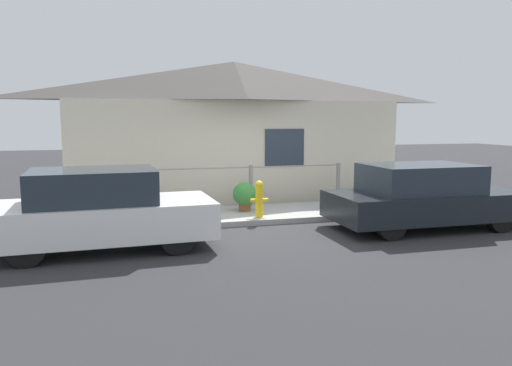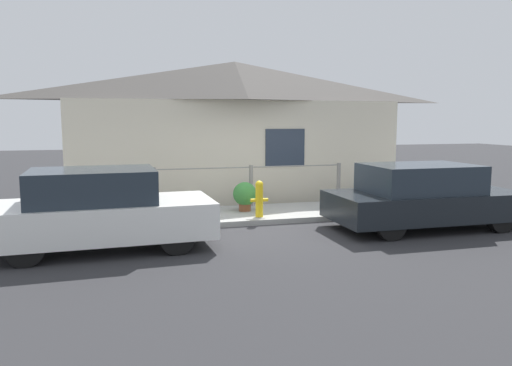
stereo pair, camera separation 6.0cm
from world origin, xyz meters
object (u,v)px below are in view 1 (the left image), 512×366
potted_plant_near_hydrant (245,195)px  car_left (101,210)px  car_right (423,197)px  fire_hydrant (259,198)px

potted_plant_near_hydrant → car_left: bearing=-144.2°
potted_plant_near_hydrant → car_right: bearing=-35.0°
fire_hydrant → potted_plant_near_hydrant: 0.81m
car_left → car_right: car_left is taller
car_right → fire_hydrant: bearing=154.5°
fire_hydrant → car_left: bearing=-155.6°
fire_hydrant → potted_plant_near_hydrant: fire_hydrant is taller
car_left → potted_plant_near_hydrant: 3.97m
car_left → potted_plant_near_hydrant: bearing=33.6°
car_left → car_right: bearing=-2.2°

